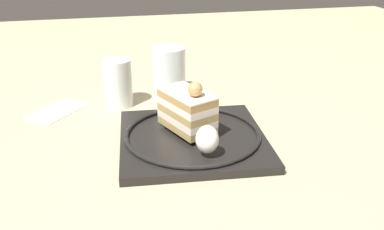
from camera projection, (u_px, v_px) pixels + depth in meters
name	position (u px, v px, depth m)	size (l,w,h in m)	color
ground_plane	(180.00, 144.00, 0.75)	(2.40, 2.40, 0.00)	tan
dessert_plate	(192.00, 136.00, 0.75)	(0.27, 0.27, 0.02)	black
cake_slice	(187.00, 110.00, 0.74)	(0.12, 0.09, 0.09)	tan
whipped_cream_dollop	(207.00, 139.00, 0.67)	(0.04, 0.04, 0.05)	white
fork	(207.00, 109.00, 0.83)	(0.12, 0.04, 0.00)	silver
drink_glass_near	(169.00, 74.00, 0.96)	(0.07, 0.07, 0.11)	silver
drink_glass_far	(118.00, 84.00, 0.90)	(0.06, 0.06, 0.10)	white
folded_napkin	(57.00, 111.00, 0.88)	(0.12, 0.07, 0.00)	silver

